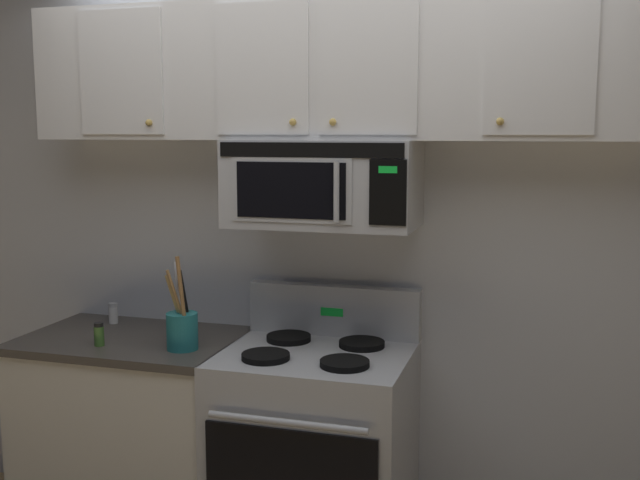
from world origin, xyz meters
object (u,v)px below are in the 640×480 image
at_px(stove_range, 315,454).
at_px(over_range_microwave, 323,183).
at_px(salt_shaker, 113,313).
at_px(spice_jar, 99,334).
at_px(utensil_crock_teal, 182,327).

bearing_deg(stove_range, over_range_microwave, 90.14).
xyz_separation_m(salt_shaker, spice_jar, (0.14, -0.34, 0.00)).
xyz_separation_m(stove_range, over_range_microwave, (-0.00, 0.12, 1.11)).
xyz_separation_m(over_range_microwave, spice_jar, (-0.89, -0.28, -0.63)).
xyz_separation_m(stove_range, salt_shaker, (-1.04, 0.18, 0.48)).
relative_size(over_range_microwave, salt_shaker, 7.94).
distance_m(stove_range, salt_shaker, 1.16).
bearing_deg(spice_jar, utensil_crock_teal, 8.37).
bearing_deg(over_range_microwave, stove_range, -89.86).
xyz_separation_m(utensil_crock_teal, spice_jar, (-0.35, -0.05, -0.05)).
height_order(stove_range, utensil_crock_teal, utensil_crock_teal).
bearing_deg(spice_jar, over_range_microwave, 17.34).
distance_m(salt_shaker, spice_jar, 0.37).
bearing_deg(stove_range, salt_shaker, 170.04).
xyz_separation_m(stove_range, utensil_crock_teal, (-0.54, -0.11, 0.53)).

